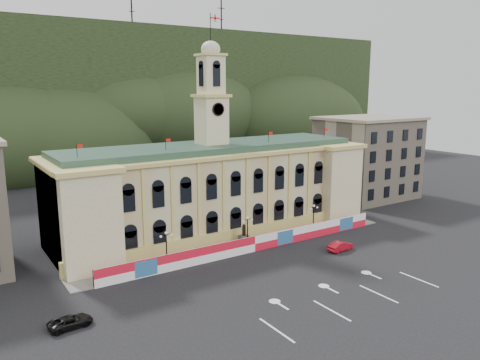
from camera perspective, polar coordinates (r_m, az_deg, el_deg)
ground at (r=63.19m, az=9.86°, el=-12.45°), size 260.00×260.00×0.00m
lane_markings at (r=60.01m, az=13.22°, el=-13.92°), size 26.00×10.00×0.02m
hill_ridge at (r=168.65m, az=-19.88°, el=8.66°), size 230.00×80.00×64.00m
city_hall at (r=82.01m, az=-3.27°, el=-0.99°), size 56.20×17.60×37.10m
side_building_right at (r=111.59m, az=15.28°, el=2.68°), size 21.00×17.00×18.60m
hoarding_fence at (r=73.61m, az=1.81°, el=-7.75°), size 50.00×0.44×2.50m
pavement at (r=76.05m, az=0.59°, el=-8.05°), size 56.00×5.50×0.16m
statue at (r=75.89m, az=0.48°, el=-7.21°), size 1.40×1.40×3.72m
lamp_left at (r=67.99m, az=-8.96°, el=-7.90°), size 1.96×0.44×5.15m
lamp_center at (r=74.52m, az=0.92°, el=-6.04°), size 1.96×0.44×5.15m
lamp_right at (r=82.92m, az=8.95°, el=-4.37°), size 1.96×0.44×5.15m
red_sedan at (r=75.66m, az=12.13°, el=-7.87°), size 2.34×4.84×1.51m
black_suv at (r=55.15m, az=-19.96°, el=-15.94°), size 2.81×4.96×1.29m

